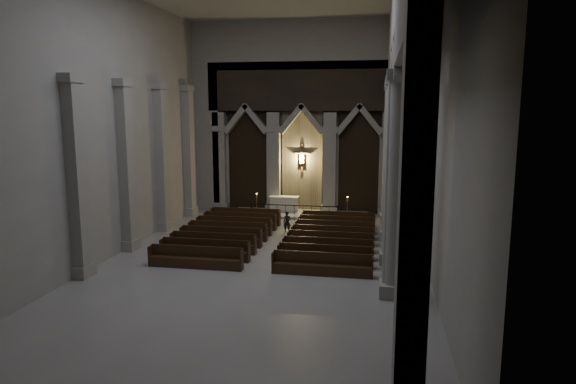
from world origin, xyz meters
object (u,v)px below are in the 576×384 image
object	(u,v)px
worshipper	(287,222)
pews	(277,239)
altar	(284,204)
altar_rail	(294,210)
candle_stand_right	(347,215)
candle_stand_left	(257,212)

from	to	relation	value
worshipper	pews	bearing A→B (deg)	-93.69
altar	altar_rail	distance (m)	2.52
worshipper	altar	bearing A→B (deg)	99.69
altar	candle_stand_right	distance (m)	4.44
pews	worshipper	world-z (taller)	worshipper
pews	candle_stand_left	bearing A→B (deg)	113.05
candle_stand_left	pews	bearing A→B (deg)	-66.95
candle_stand_left	candle_stand_right	xyz separation A→B (m)	(5.45, 0.32, -0.02)
candle_stand_right	pews	size ratio (longest dim) A/B	0.16
altar_rail	candle_stand_left	size ratio (longest dim) A/B	3.33
pews	altar	bearing A→B (deg)	97.85
pews	worshipper	bearing A→B (deg)	88.99
candle_stand_right	altar_rail	bearing A→B (deg)	-167.85
altar	worshipper	distance (m)	5.05
candle_stand_right	worshipper	distance (m)	4.49
altar_rail	pews	size ratio (longest dim) A/B	0.56
altar_rail	pews	distance (m)	5.24
altar	candle_stand_left	distance (m)	2.37
candle_stand_left	pews	world-z (taller)	candle_stand_left
candle_stand_left	candle_stand_right	world-z (taller)	candle_stand_left
candle_stand_left	worshipper	size ratio (longest dim) A/B	1.38
altar	pews	bearing A→B (deg)	-82.15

